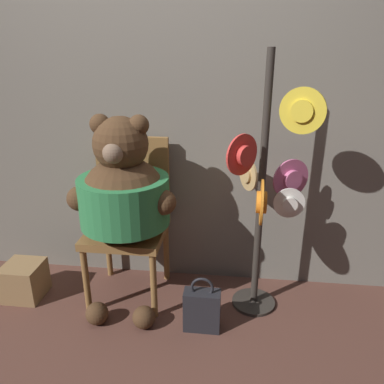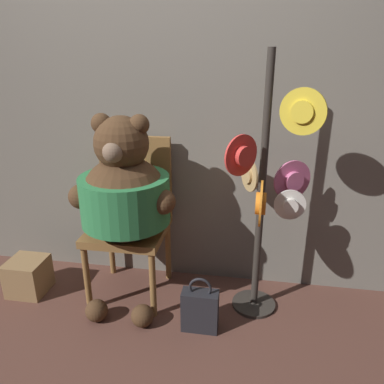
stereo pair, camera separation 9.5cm
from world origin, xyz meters
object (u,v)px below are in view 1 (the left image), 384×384
Objects in this scene: chair at (130,214)px; teddy_bear at (124,195)px; handbag_on_ground at (202,309)px; hat_display_rack at (267,195)px.

chair is 0.26m from teddy_bear.
hat_display_rack is at bearing 36.31° from handbag_on_ground.
hat_display_rack is (0.84, 0.05, 0.02)m from teddy_bear.
hat_display_rack reaches higher than teddy_bear.
chair is at bearing 97.99° from teddy_bear.
handbag_on_ground is at bearing -143.69° from hat_display_rack.
teddy_bear is at bearing 157.63° from handbag_on_ground.
hat_display_rack reaches higher than chair.
teddy_bear is 3.49× the size of handbag_on_ground.
teddy_bear is at bearing -82.01° from chair.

